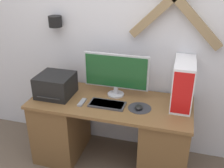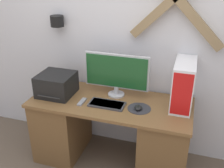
{
  "view_description": "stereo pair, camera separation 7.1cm",
  "coord_description": "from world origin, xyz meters",
  "px_view_note": "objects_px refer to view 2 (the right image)",
  "views": [
    {
      "loc": [
        0.62,
        -1.81,
        1.96
      ],
      "look_at": [
        0.02,
        0.33,
        0.91
      ],
      "focal_mm": 42.0,
      "sensor_mm": 36.0,
      "label": 1
    },
    {
      "loc": [
        0.69,
        -1.79,
        1.96
      ],
      "look_at": [
        0.02,
        0.33,
        0.91
      ],
      "focal_mm": 42.0,
      "sensor_mm": 36.0,
      "label": 2
    }
  ],
  "objects_px": {
    "mouse": "(138,108)",
    "monitor": "(116,73)",
    "computer_tower": "(183,84)",
    "keyboard": "(107,104)",
    "remote_control": "(82,102)",
    "printer": "(56,84)"
  },
  "relations": [
    {
      "from": "computer_tower",
      "to": "remote_control",
      "type": "relative_size",
      "value": 3.02
    },
    {
      "from": "monitor",
      "to": "mouse",
      "type": "bearing_deg",
      "value": -38.74
    },
    {
      "from": "monitor",
      "to": "computer_tower",
      "type": "relative_size",
      "value": 1.47
    },
    {
      "from": "keyboard",
      "to": "printer",
      "type": "height_order",
      "value": "printer"
    },
    {
      "from": "mouse",
      "to": "printer",
      "type": "xyz_separation_m",
      "value": [
        -0.86,
        0.06,
        0.09
      ]
    },
    {
      "from": "monitor",
      "to": "computer_tower",
      "type": "height_order",
      "value": "same"
    },
    {
      "from": "printer",
      "to": "mouse",
      "type": "bearing_deg",
      "value": -3.85
    },
    {
      "from": "computer_tower",
      "to": "remote_control",
      "type": "distance_m",
      "value": 0.96
    },
    {
      "from": "computer_tower",
      "to": "keyboard",
      "type": "bearing_deg",
      "value": -162.57
    },
    {
      "from": "keyboard",
      "to": "mouse",
      "type": "relative_size",
      "value": 3.59
    },
    {
      "from": "computer_tower",
      "to": "printer",
      "type": "relative_size",
      "value": 1.28
    },
    {
      "from": "keyboard",
      "to": "remote_control",
      "type": "bearing_deg",
      "value": -173.44
    },
    {
      "from": "monitor",
      "to": "mouse",
      "type": "distance_m",
      "value": 0.42
    },
    {
      "from": "monitor",
      "to": "mouse",
      "type": "xyz_separation_m",
      "value": [
        0.28,
        -0.22,
        -0.22
      ]
    },
    {
      "from": "mouse",
      "to": "computer_tower",
      "type": "xyz_separation_m",
      "value": [
        0.36,
        0.21,
        0.19
      ]
    },
    {
      "from": "keyboard",
      "to": "printer",
      "type": "relative_size",
      "value": 0.99
    },
    {
      "from": "mouse",
      "to": "monitor",
      "type": "bearing_deg",
      "value": 141.26
    },
    {
      "from": "monitor",
      "to": "remote_control",
      "type": "distance_m",
      "value": 0.44
    },
    {
      "from": "remote_control",
      "to": "printer",
      "type": "bearing_deg",
      "value": 164.02
    },
    {
      "from": "monitor",
      "to": "printer",
      "type": "height_order",
      "value": "monitor"
    },
    {
      "from": "mouse",
      "to": "printer",
      "type": "distance_m",
      "value": 0.87
    },
    {
      "from": "monitor",
      "to": "remote_control",
      "type": "xyz_separation_m",
      "value": [
        -0.27,
        -0.25,
        -0.24
      ]
    }
  ]
}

